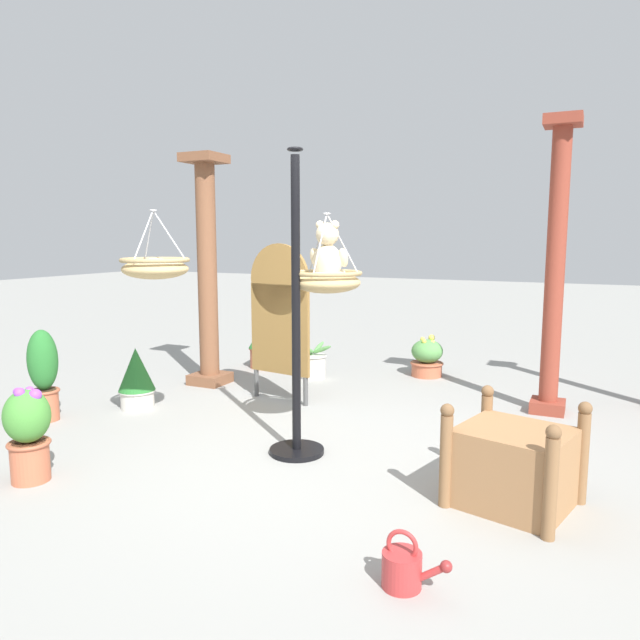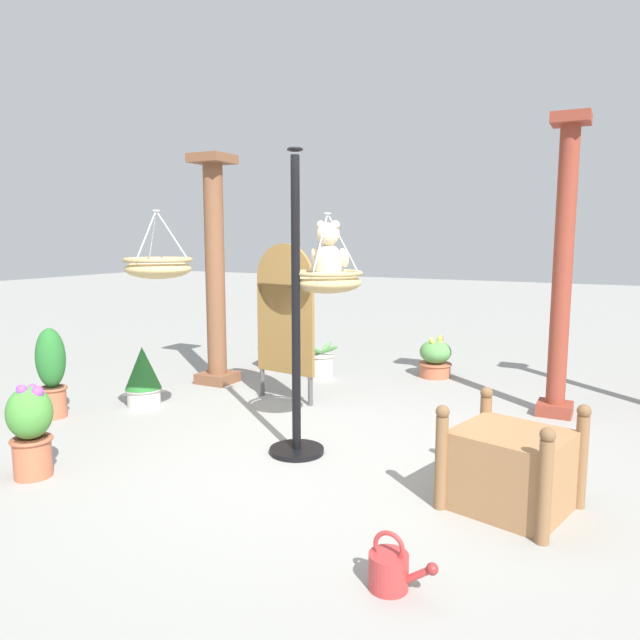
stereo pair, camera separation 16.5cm
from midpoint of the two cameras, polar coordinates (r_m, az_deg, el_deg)
name	(u,v)px [view 2 (the right image)]	position (r m, az deg, el deg)	size (l,w,h in m)	color
ground_plane	(315,456)	(4.80, 0.53, -13.05)	(40.00, 40.00, 0.00)	gray
display_pole_central	(296,363)	(4.66, -1.30, -4.22)	(0.44, 0.44, 2.39)	black
hanging_basket_with_teddy	(327,280)	(4.72, 1.73, 3.85)	(0.57, 0.57, 0.64)	tan
teddy_bear	(329,255)	(4.73, 1.86, 6.34)	(0.33, 0.30, 0.47)	beige
hanging_basket_left_high	(158,267)	(5.07, -14.53, 5.02)	(0.57, 0.57, 0.57)	tan
greenhouse_pillar_right	(215,276)	(6.98, -9.47, 4.28)	(0.43, 0.43, 2.66)	brown
greenhouse_pillar_far_back	(562,274)	(6.08, 23.18, 4.09)	(0.34, 0.34, 2.85)	brown
wooden_planter_box	(511,466)	(4.07, 19.18, -13.26)	(0.88, 0.84, 0.68)	#9E7047
potted_plant_fern_front	(435,359)	(7.46, 11.75, -3.71)	(0.41, 0.41, 0.51)	#BC6042
potted_plant_flowering_red	(31,428)	(4.74, -25.37, -9.46)	(0.32, 0.32, 0.70)	#BC6042
potted_plant_tall_leafy	(321,364)	(7.26, 0.74, -4.25)	(0.46, 0.50, 0.45)	beige
potted_plant_bushy_green	(271,345)	(7.87, -4.14, -2.46)	(0.37, 0.37, 0.58)	#BC6042
potted_plant_small_succulent	(143,376)	(6.29, -16.07, -5.29)	(0.37, 0.37, 0.62)	beige
potted_plant_conical_shrub	(51,372)	(6.17, -23.92, -4.61)	(0.27, 0.27, 0.87)	#BC6042
display_sign_board	(285,310)	(6.14, -2.65, 1.02)	(0.74, 0.16, 1.67)	olive
watering_can	(390,569)	(3.17, 8.46, -22.82)	(0.35, 0.20, 0.30)	#B23333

